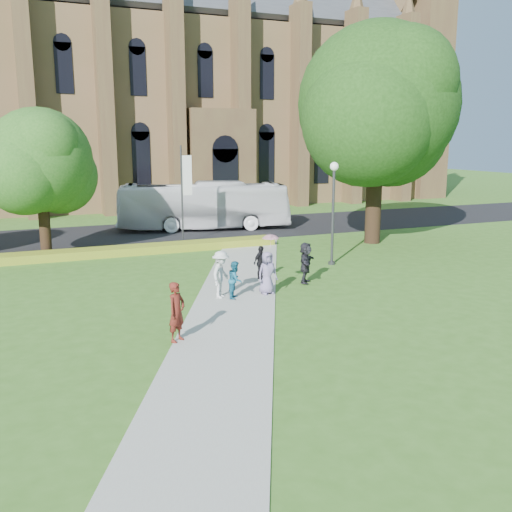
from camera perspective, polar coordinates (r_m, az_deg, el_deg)
name	(u,v)px	position (r m, az deg, el deg)	size (l,w,h in m)	color
ground	(242,317)	(20.91, -1.37, -6.10)	(160.00, 160.00, 0.00)	#39661E
road	(136,234)	(39.75, -11.92, 2.17)	(160.00, 10.00, 0.02)	black
footpath	(233,309)	(21.80, -2.33, -5.31)	(3.20, 30.00, 0.04)	#B2B2A8
flower_hedge	(124,251)	(32.77, -13.10, 0.52)	(18.00, 1.40, 0.45)	gold
cathedral	(191,73)	(61.15, -6.49, 17.77)	(52.60, 18.25, 28.00)	brown
streetlamp	(333,201)	(29.23, 7.74, 5.49)	(0.44, 0.44, 5.24)	#38383D
large_tree	(378,105)	(35.88, 12.07, 14.57)	(9.60, 9.60, 13.20)	#332114
street_tree_1	(40,161)	(33.11, -20.81, 8.90)	(5.60, 5.60, 8.05)	#332114
banner_pole_0	(184,189)	(35.16, -7.25, 6.68)	(0.70, 0.10, 6.00)	#38383D
tour_coach	(204,206)	(40.86, -5.26, 5.04)	(2.85, 12.16, 3.39)	silver
pedestrian_0	(177,312)	(18.26, -7.94, -5.56)	(0.70, 0.46, 1.93)	#581C14
pedestrian_1	(235,280)	(23.01, -2.08, -2.37)	(0.74, 0.58, 1.52)	#196281
pedestrian_2	(221,274)	(23.06, -3.53, -1.84)	(1.25, 0.72, 1.93)	silver
pedestrian_3	(261,262)	(26.14, 0.46, -0.64)	(0.90, 0.38, 1.54)	black
pedestrian_4	(267,273)	(23.60, 1.14, -1.69)	(0.87, 0.57, 1.78)	slate
pedestrian_5	(306,263)	(25.52, 4.98, -0.66)	(1.70, 0.54, 1.83)	#232229
parasol	(270,244)	(23.52, 1.45, 1.22)	(0.68, 0.68, 0.60)	#ECA7A8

